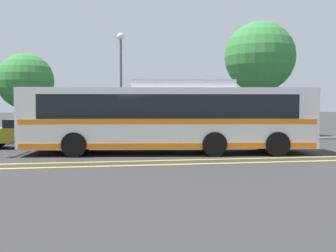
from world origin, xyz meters
TOP-DOWN VIEW (x-y plane):
  - ground_plane at (0.00, 0.00)m, footprint 220.00×220.00m
  - lane_strip_0 at (0.88, -2.26)m, footprint 32.19×0.20m
  - lane_strip_1 at (0.88, -3.31)m, footprint 32.19×0.20m
  - curb_strip at (0.88, 5.23)m, footprint 40.19×0.36m
  - transit_bus at (0.90, -0.06)m, footprint 12.69×4.05m
  - parked_car_1 at (-5.73, 3.26)m, footprint 4.08×1.86m
  - parked_car_2 at (-0.38, 3.74)m, footprint 4.47×1.95m
  - street_lamp at (-0.83, 6.42)m, footprint 0.41×0.41m
  - tree_0 at (-6.78, 9.86)m, footprint 3.60×3.60m
  - tree_2 at (8.44, 8.22)m, footprint 4.67×4.67m

SIDE VIEW (x-z plane):
  - ground_plane at x=0.00m, z-range 0.00..0.00m
  - lane_strip_0 at x=0.88m, z-range 0.00..0.01m
  - lane_strip_1 at x=0.88m, z-range 0.00..0.01m
  - curb_strip at x=0.88m, z-range 0.00..0.15m
  - parked_car_1 at x=-5.73m, z-range 0.02..1.42m
  - parked_car_2 at x=-0.38m, z-range -0.01..1.58m
  - transit_bus at x=0.90m, z-range 0.04..3.16m
  - tree_0 at x=-6.78m, z-range 0.91..6.34m
  - street_lamp at x=-0.83m, z-range 0.98..7.26m
  - tree_2 at x=8.44m, z-range 1.47..9.10m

